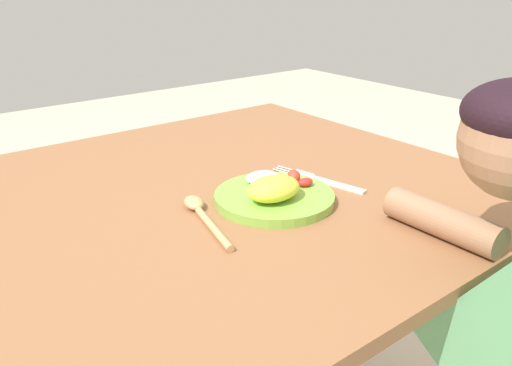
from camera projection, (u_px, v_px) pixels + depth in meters
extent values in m
cube|color=#8F5D3A|center=(228.00, 192.00, 1.05)|extent=(1.02, 0.97, 0.03)
cube|color=brown|center=(486.00, 358.00, 1.14)|extent=(0.05, 0.05, 0.72)
cube|color=brown|center=(265.00, 231.00, 1.70)|extent=(0.05, 0.05, 0.72)
cylinder|color=#80BA43|center=(274.00, 198.00, 0.97)|extent=(0.22, 0.22, 0.02)
ellipsoid|color=yellow|center=(273.00, 188.00, 0.93)|extent=(0.10, 0.08, 0.04)
ellipsoid|color=red|center=(305.00, 182.00, 1.00)|extent=(0.03, 0.03, 0.02)
ellipsoid|color=red|center=(294.00, 177.00, 1.00)|extent=(0.04, 0.04, 0.03)
ellipsoid|color=white|center=(263.00, 178.00, 1.01)|extent=(0.07, 0.06, 0.02)
cube|color=silver|center=(337.00, 185.00, 1.04)|extent=(0.04, 0.12, 0.01)
cube|color=silver|center=(302.00, 175.00, 1.09)|extent=(0.04, 0.05, 0.01)
cylinder|color=silver|center=(287.00, 169.00, 1.13)|extent=(0.01, 0.04, 0.00)
cylinder|color=silver|center=(284.00, 170.00, 1.12)|extent=(0.01, 0.04, 0.00)
cylinder|color=silver|center=(281.00, 171.00, 1.11)|extent=(0.01, 0.04, 0.00)
cylinder|color=tan|center=(214.00, 228.00, 0.86)|extent=(0.05, 0.15, 0.01)
ellipsoid|color=tan|center=(194.00, 203.00, 0.94)|extent=(0.04, 0.06, 0.02)
cylinder|color=#9E7051|center=(442.00, 221.00, 0.84)|extent=(0.05, 0.20, 0.05)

